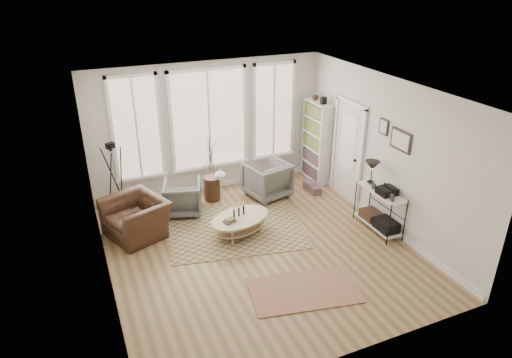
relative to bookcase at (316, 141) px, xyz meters
name	(u,v)px	position (x,y,z in m)	size (l,w,h in m)	color
room	(260,177)	(-2.42, -2.20, 0.47)	(5.50, 5.54, 2.90)	#98774E
bay_window	(209,121)	(-2.44, 0.49, 0.65)	(4.14, 0.12, 2.24)	tan
door	(348,149)	(0.13, -1.08, 0.17)	(0.09, 1.06, 2.22)	silver
bookcase	(316,141)	(0.00, 0.00, 0.00)	(0.31, 0.85, 2.06)	white
low_shelf	(379,206)	(-0.06, -2.52, -0.44)	(0.38, 1.08, 1.30)	white
wall_art	(396,137)	(0.14, -2.49, 0.92)	(0.04, 0.88, 0.44)	black
rug_main	(236,229)	(-2.59, -1.44, -0.95)	(2.59, 1.94, 0.01)	brown
rug_runner	(304,290)	(-2.26, -3.61, -0.94)	(1.71, 0.95, 0.01)	brown
coffee_table	(240,221)	(-2.59, -1.66, -0.65)	(1.40, 1.10, 0.56)	tan
armchair_left	(183,197)	(-3.34, -0.38, -0.61)	(0.74, 0.77, 0.70)	slate
armchair_right	(267,179)	(-1.43, -0.37, -0.56)	(0.85, 0.88, 0.80)	slate
side_table	(211,170)	(-2.60, -0.05, -0.24)	(0.35, 0.35, 1.48)	#3C2215
vase	(220,174)	(-2.47, -0.22, -0.30)	(0.24, 0.24, 0.25)	silver
accent_chair	(136,218)	(-4.37, -0.86, -0.59)	(0.97, 1.12, 0.73)	#3C2215
tripod_camera	(116,183)	(-4.58, 0.05, -0.23)	(0.56, 0.56, 1.58)	black
book_stack_near	(310,186)	(-0.39, -0.47, -0.87)	(0.22, 0.27, 0.18)	brown
book_stack_far	(315,190)	(-0.39, -0.70, -0.87)	(0.20, 0.26, 0.17)	brown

